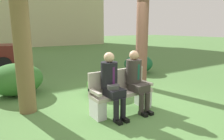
{
  "coord_description": "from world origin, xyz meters",
  "views": [
    {
      "loc": [
        -2.65,
        -3.44,
        1.77
      ],
      "look_at": [
        -0.26,
        0.28,
        0.85
      ],
      "focal_mm": 32.03,
      "sensor_mm": 36.0,
      "label": 1
    }
  ],
  "objects_px": {
    "park_bench": "(121,93)",
    "shrub_mid_lawn": "(104,84)",
    "seated_man_right": "(136,77)",
    "shrub_near_bench": "(138,64)",
    "seated_man_left": "(112,82)",
    "shrub_far_lawn": "(17,79)"
  },
  "relations": [
    {
      "from": "seated_man_left",
      "to": "shrub_near_bench",
      "type": "distance_m",
      "value": 4.29
    },
    {
      "from": "seated_man_left",
      "to": "shrub_far_lawn",
      "type": "distance_m",
      "value": 2.93
    },
    {
      "from": "seated_man_right",
      "to": "park_bench",
      "type": "bearing_deg",
      "value": 159.68
    },
    {
      "from": "seated_man_left",
      "to": "shrub_far_lawn",
      "type": "xyz_separation_m",
      "value": [
        -1.42,
        2.55,
        -0.3
      ]
    },
    {
      "from": "seated_man_left",
      "to": "shrub_near_bench",
      "type": "height_order",
      "value": "seated_man_left"
    },
    {
      "from": "seated_man_left",
      "to": "seated_man_right",
      "type": "relative_size",
      "value": 1.0
    },
    {
      "from": "seated_man_left",
      "to": "shrub_far_lawn",
      "type": "bearing_deg",
      "value": 119.15
    },
    {
      "from": "seated_man_right",
      "to": "shrub_near_bench",
      "type": "xyz_separation_m",
      "value": [
        2.52,
        2.89,
        -0.36
      ]
    },
    {
      "from": "park_bench",
      "to": "shrub_mid_lawn",
      "type": "xyz_separation_m",
      "value": [
        0.26,
        1.14,
        -0.1
      ]
    },
    {
      "from": "shrub_mid_lawn",
      "to": "shrub_far_lawn",
      "type": "bearing_deg",
      "value": 147.35
    },
    {
      "from": "seated_man_right",
      "to": "shrub_mid_lawn",
      "type": "distance_m",
      "value": 1.34
    },
    {
      "from": "park_bench",
      "to": "shrub_near_bench",
      "type": "bearing_deg",
      "value": 44.34
    },
    {
      "from": "shrub_mid_lawn",
      "to": "shrub_far_lawn",
      "type": "relative_size",
      "value": 0.69
    },
    {
      "from": "shrub_far_lawn",
      "to": "seated_man_left",
      "type": "bearing_deg",
      "value": -60.85
    },
    {
      "from": "park_bench",
      "to": "seated_man_left",
      "type": "relative_size",
      "value": 1.07
    },
    {
      "from": "shrub_near_bench",
      "to": "shrub_mid_lawn",
      "type": "bearing_deg",
      "value": -147.73
    },
    {
      "from": "shrub_far_lawn",
      "to": "shrub_mid_lawn",
      "type": "bearing_deg",
      "value": -32.65
    },
    {
      "from": "shrub_near_bench",
      "to": "shrub_far_lawn",
      "type": "bearing_deg",
      "value": -175.65
    },
    {
      "from": "shrub_near_bench",
      "to": "shrub_far_lawn",
      "type": "height_order",
      "value": "shrub_far_lawn"
    },
    {
      "from": "shrub_near_bench",
      "to": "shrub_far_lawn",
      "type": "xyz_separation_m",
      "value": [
        -4.57,
        -0.35,
        0.06
      ]
    },
    {
      "from": "shrub_mid_lawn",
      "to": "seated_man_left",
      "type": "bearing_deg",
      "value": -114.41
    },
    {
      "from": "park_bench",
      "to": "shrub_mid_lawn",
      "type": "height_order",
      "value": "park_bench"
    }
  ]
}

